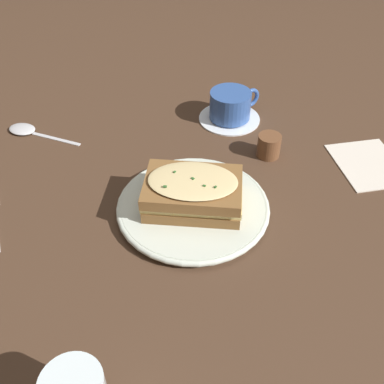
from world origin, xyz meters
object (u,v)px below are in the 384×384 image
object	(u,v)px
teacup_with_saucer	(231,107)
spoon	(26,130)
condiment_pot	(269,146)
napkin	(369,164)
dinner_plate	(192,207)
sandwich	(192,192)

from	to	relation	value
teacup_with_saucer	spoon	bearing A→B (deg)	154.13
condiment_pot	napkin	bearing A→B (deg)	88.45
dinner_plate	spoon	world-z (taller)	dinner_plate
sandwich	spoon	world-z (taller)	sandwich
dinner_plate	napkin	xyz separation A→B (m)	(-0.17, 0.32, -0.01)
dinner_plate	spoon	size ratio (longest dim) A/B	1.52
dinner_plate	spoon	bearing A→B (deg)	-116.93
spoon	teacup_with_saucer	bearing A→B (deg)	-62.03
dinner_plate	teacup_with_saucer	xyz separation A→B (m)	(-0.29, 0.04, 0.02)
sandwich	spoon	distance (m)	0.42
dinner_plate	spoon	distance (m)	0.42
sandwich	teacup_with_saucer	world-z (taller)	sandwich
condiment_pot	dinner_plate	bearing A→B (deg)	-35.87
sandwich	condiment_pot	bearing A→B (deg)	144.45
teacup_with_saucer	sandwich	bearing A→B (deg)	-138.42
teacup_with_saucer	spoon	size ratio (longest dim) A/B	0.78
spoon	napkin	distance (m)	0.69
teacup_with_saucer	dinner_plate	bearing A→B (deg)	-138.52
dinner_plate	napkin	bearing A→B (deg)	118.11
dinner_plate	sandwich	xyz separation A→B (m)	(0.00, 0.00, 0.04)
napkin	condiment_pot	xyz separation A→B (m)	(-0.01, -0.19, 0.02)
napkin	condiment_pot	distance (m)	0.19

